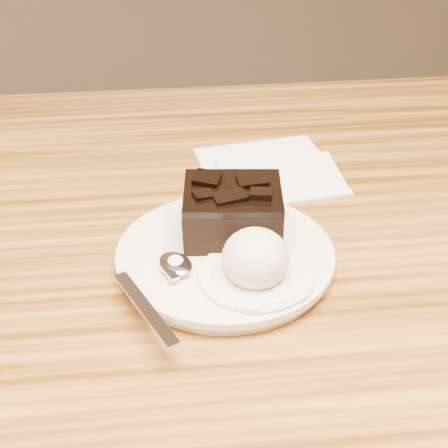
{
  "coord_description": "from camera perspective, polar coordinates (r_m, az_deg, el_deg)",
  "views": [
    {
      "loc": [
        0.02,
        -0.54,
        1.13
      ],
      "look_at": [
        0.08,
        -0.03,
        0.79
      ],
      "focal_mm": 53.89,
      "sensor_mm": 36.0,
      "label": 1
    }
  ],
  "objects": [
    {
      "name": "plate",
      "position": [
        0.63,
        0.1,
        -2.91
      ],
      "size": [
        0.2,
        0.2,
        0.02
      ],
      "primitive_type": "cylinder",
      "color": "silver",
      "rests_on": "dining_table"
    },
    {
      "name": "crumb_b",
      "position": [
        0.63,
        -2.91,
        -1.74
      ],
      "size": [
        0.01,
        0.01,
        0.0
      ],
      "primitive_type": "cube",
      "rotation": [
        0.0,
        0.0,
        0.2
      ],
      "color": "black",
      "rests_on": "plate"
    },
    {
      "name": "napkin",
      "position": [
        0.78,
        3.83,
        4.61
      ],
      "size": [
        0.17,
        0.17,
        0.01
      ],
      "primitive_type": "cube",
      "rotation": [
        0.0,
        0.0,
        0.15
      ],
      "color": "white",
      "rests_on": "dining_table"
    },
    {
      "name": "ice_cream_scoop",
      "position": [
        0.58,
        2.71,
        -2.9
      ],
      "size": [
        0.06,
        0.06,
        0.05
      ],
      "primitive_type": "ellipsoid",
      "color": "silver",
      "rests_on": "plate"
    },
    {
      "name": "melt_puddle",
      "position": [
        0.59,
        2.66,
        -4.4
      ],
      "size": [
        0.1,
        0.1,
        0.0
      ],
      "primitive_type": "cylinder",
      "color": "white",
      "rests_on": "plate"
    },
    {
      "name": "crumb_c",
      "position": [
        0.58,
        -0.38,
        -5.07
      ],
      "size": [
        0.01,
        0.01,
        0.0
      ],
      "primitive_type": "cube",
      "rotation": [
        0.0,
        0.0,
        0.51
      ],
      "color": "black",
      "rests_on": "plate"
    },
    {
      "name": "brownie",
      "position": [
        0.64,
        0.73,
        0.83
      ],
      "size": [
        0.1,
        0.09,
        0.04
      ],
      "primitive_type": "cube",
      "rotation": [
        0.0,
        0.0,
        -0.11
      ],
      "color": "black",
      "rests_on": "plate"
    },
    {
      "name": "crumb_a",
      "position": [
        0.6,
        -3.65,
        -3.8
      ],
      "size": [
        0.01,
        0.01,
        0.0
      ],
      "primitive_type": "cube",
      "rotation": [
        0.0,
        0.0,
        0.92
      ],
      "color": "black",
      "rests_on": "plate"
    },
    {
      "name": "spoon",
      "position": [
        0.6,
        -4.12,
        -3.51
      ],
      "size": [
        0.09,
        0.15,
        0.01
      ],
      "primitive_type": null,
      "rotation": [
        0.0,
        0.0,
        0.43
      ],
      "color": "silver",
      "rests_on": "plate"
    }
  ]
}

